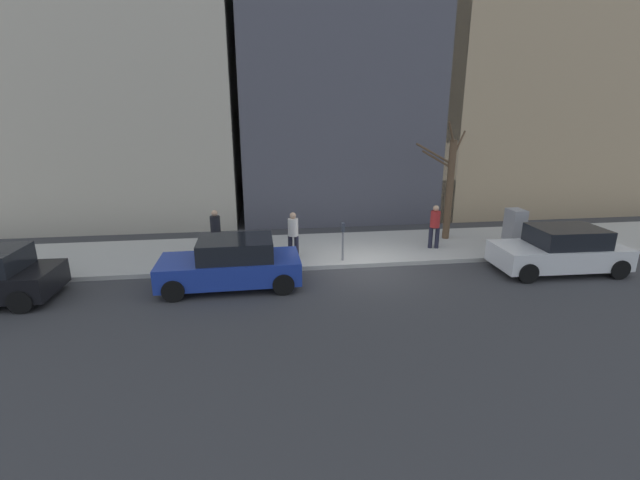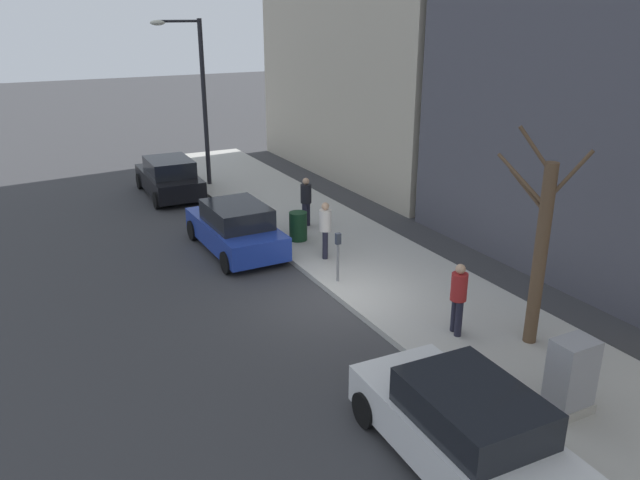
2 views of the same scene
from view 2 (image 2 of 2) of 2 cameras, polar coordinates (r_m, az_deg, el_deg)
The scene contains 13 objects.
ground_plane at distance 15.98m, azimuth 1.35°, elevation -5.40°, with size 120.00×120.00×0.00m, color #38383A.
sidewalk at distance 16.92m, azimuth 7.31°, elevation -3.78°, with size 4.00×36.00×0.15m, color #B2AFA8.
parked_car_white at distance 10.50m, azimuth 13.03°, elevation -16.40°, with size 2.03×4.25×1.52m.
parked_car_blue at distance 19.02m, azimuth -7.72°, elevation 1.08°, with size 1.98×4.23×1.52m.
parked_car_black at distance 25.37m, azimuth -13.61°, elevation 5.56°, with size 1.97×4.23×1.52m.
parking_meter at distance 16.32m, azimuth 1.66°, elevation -1.10°, with size 0.14×0.10×1.35m.
utility_box at distance 12.07m, azimuth 21.95°, elevation -11.56°, with size 0.83×0.61×1.43m.
streetlamp at distance 25.67m, azimuth -11.18°, elevation 13.37°, with size 1.97×0.32×6.50m.
bare_tree at distance 13.66m, azimuth 19.46°, elevation -0.72°, with size 0.95×2.15×4.68m.
trash_bin at distance 19.46m, azimuth -2.01°, elevation 1.28°, with size 0.56×0.56×0.90m, color #14381E.
pedestrian_near_meter at distance 13.98m, azimuth 12.54°, elevation -4.92°, with size 0.36×0.39×1.66m.
pedestrian_midblock at distance 17.90m, azimuth 0.48°, elevation 1.23°, with size 0.36×0.37×1.66m.
pedestrian_far_corner at distance 20.54m, azimuth -1.29°, elevation 3.74°, with size 0.36×0.36×1.66m.
Camera 2 is at (-6.99, -12.61, 6.91)m, focal length 35.00 mm.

